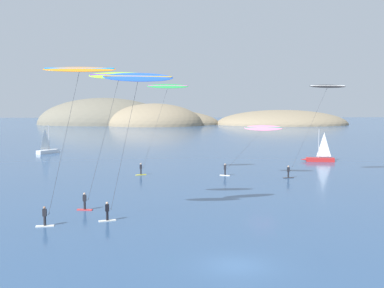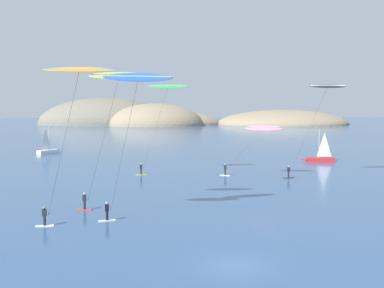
# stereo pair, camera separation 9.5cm
# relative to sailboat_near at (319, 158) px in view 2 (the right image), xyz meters

# --- Properties ---
(ground_plane) EXTENTS (600.00, 600.00, 0.00)m
(ground_plane) POSITION_rel_sailboat_near_xyz_m (-22.21, -53.06, -0.64)
(ground_plane) COLOR #2D4C75
(headland_island) EXTENTS (146.68, 50.52, 25.04)m
(headland_island) POSITION_rel_sailboat_near_xyz_m (-27.86, 143.42, -0.64)
(headland_island) COLOR #84755B
(headland_island) RESTS_ON ground
(sailboat_near) EXTENTS (5.97, 2.21, 5.70)m
(sailboat_near) POSITION_rel_sailboat_near_xyz_m (0.00, 0.00, 0.00)
(sailboat_near) COLOR #B22323
(sailboat_near) RESTS_ON ground
(sailboat_far) EXTENTS (4.40, 5.29, 5.70)m
(sailboat_far) POSITION_rel_sailboat_near_xyz_m (-50.80, 16.66, 0.00)
(sailboat_far) COLOR white
(sailboat_far) RESTS_ON ground
(kitesurfer_blue) EXTENTS (6.74, 2.50, 13.06)m
(kitesurfer_blue) POSITION_rel_sailboat_near_xyz_m (-29.24, -40.35, 11.08)
(kitesurfer_blue) COLOR silver
(kitesurfer_blue) RESTS_ON ground
(kitesurfer_black) EXTENTS (8.74, 1.77, 12.91)m
(kitesurfer_black) POSITION_rel_sailboat_near_xyz_m (-5.01, -17.54, 10.96)
(kitesurfer_black) COLOR #2D2D33
(kitesurfer_black) RESTS_ON ground
(kitesurfer_pink) EXTENTS (8.70, 2.66, 7.27)m
(kitesurfer_pink) POSITION_rel_sailboat_near_xyz_m (-13.58, -16.21, 5.68)
(kitesurfer_pink) COLOR silver
(kitesurfer_pink) RESTS_ON ground
(kitesurfer_orange) EXTENTS (6.88, 1.35, 13.42)m
(kitesurfer_orange) POSITION_rel_sailboat_near_xyz_m (-33.99, -42.47, 11.49)
(kitesurfer_orange) COLOR silver
(kitesurfer_orange) RESTS_ON ground
(kitesurfer_green) EXTENTS (7.73, 2.06, 13.11)m
(kitesurfer_green) POSITION_rel_sailboat_near_xyz_m (-26.71, -13.68, 11.22)
(kitesurfer_green) COLOR yellow
(kitesurfer_green) RESTS_ON ground
(kitesurfer_lime) EXTENTS (7.17, 1.08, 13.36)m
(kitesurfer_lime) POSITION_rel_sailboat_near_xyz_m (-31.38, -36.45, 11.21)
(kitesurfer_lime) COLOR red
(kitesurfer_lime) RESTS_ON ground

